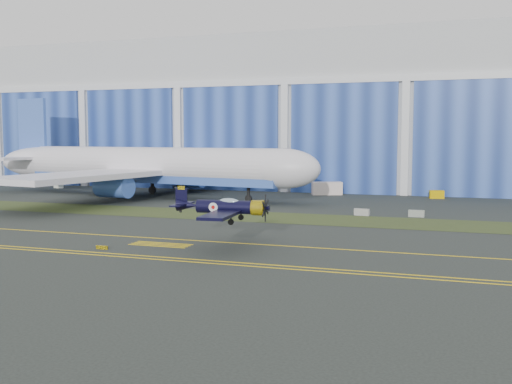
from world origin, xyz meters
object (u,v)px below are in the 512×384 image
(jetliner, at_px, (149,126))
(shipping_container, at_px, (327,188))
(warbird, at_px, (225,207))
(tug, at_px, (437,194))

(jetliner, height_order, shipping_container, jetliner)
(warbird, bearing_deg, jetliner, 122.54)
(warbird, relative_size, shipping_container, 2.46)
(warbird, xyz_separation_m, tug, (17.22, 53.24, -3.16))
(warbird, xyz_separation_m, jetliner, (-29.92, 40.34, 8.33))
(warbird, distance_m, jetliner, 50.91)
(warbird, xyz_separation_m, shipping_container, (-1.65, 53.68, -2.69))
(shipping_container, bearing_deg, tug, -23.32)
(jetliner, xyz_separation_m, tug, (47.14, 12.90, -11.49))
(tug, bearing_deg, jetliner, -174.92)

